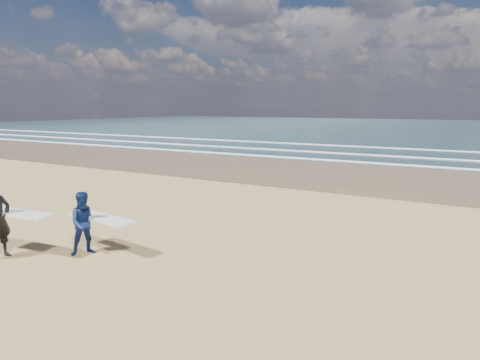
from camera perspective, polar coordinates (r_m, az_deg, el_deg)
The scene contains 2 objects.
surfer_near at distance 12.29m, azimuth -29.41°, elevation -4.56°, with size 2.25×1.13×1.98m.
surfer_far at distance 11.73m, azimuth -19.77°, elevation -5.37°, with size 2.25×1.25×1.65m.
Camera 1 is at (8.69, -5.96, 3.80)m, focal length 32.00 mm.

